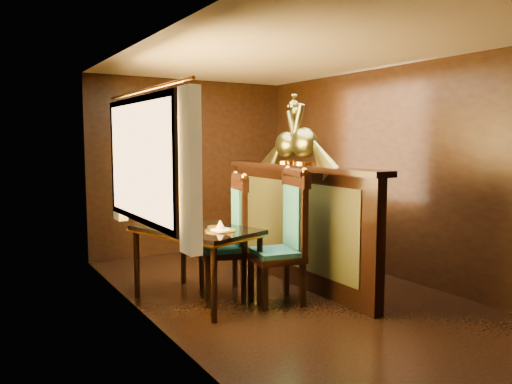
% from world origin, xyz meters
% --- Properties ---
extents(ground, '(5.00, 5.00, 0.00)m').
position_xyz_m(ground, '(0.00, 0.00, 0.00)').
color(ground, black).
rests_on(ground, ground).
extents(room_shell, '(3.04, 5.04, 2.52)m').
position_xyz_m(room_shell, '(-0.09, 0.02, 1.58)').
color(room_shell, black).
rests_on(room_shell, ground).
extents(partition, '(0.26, 2.70, 1.36)m').
position_xyz_m(partition, '(0.32, 0.30, 0.71)').
color(partition, black).
rests_on(partition, ground).
extents(dining_table, '(1.14, 1.46, 0.96)m').
position_xyz_m(dining_table, '(-0.91, 0.33, 0.69)').
color(dining_table, black).
rests_on(dining_table, ground).
extents(chair_left, '(0.58, 0.60, 1.37)m').
position_xyz_m(chair_left, '(-0.11, -0.15, 0.71)').
color(chair_left, black).
rests_on(chair_left, ground).
extents(chair_right, '(0.57, 0.59, 1.30)m').
position_xyz_m(chair_right, '(-0.45, 0.40, 0.68)').
color(chair_right, black).
rests_on(chair_right, ground).
extents(peacock_left, '(0.25, 0.66, 0.79)m').
position_xyz_m(peacock_left, '(0.33, 0.19, 1.75)').
color(peacock_left, '#17472C').
rests_on(peacock_left, partition).
extents(peacock_right, '(0.22, 0.59, 0.71)m').
position_xyz_m(peacock_right, '(0.33, 0.52, 1.71)').
color(peacock_right, '#17472C').
rests_on(peacock_right, partition).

